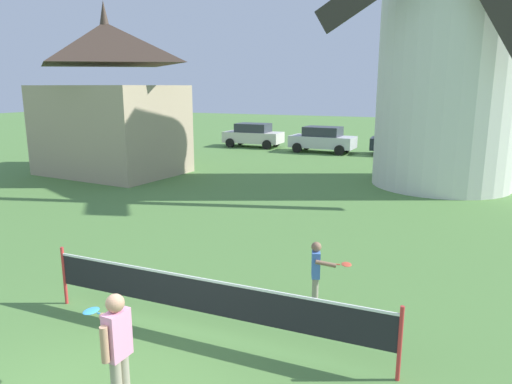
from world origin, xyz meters
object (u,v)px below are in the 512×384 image
player_near (117,344)px  chapel (109,102)px  windmill (453,19)px  parked_car_cream (253,135)px  player_far (317,270)px  parked_car_silver (323,139)px  parked_car_black (405,142)px  tennis_net (206,297)px

player_near → chapel: 17.36m
windmill → parked_car_cream: (-12.02, 8.49, -5.64)m
player_far → parked_car_silver: (-5.48, 20.23, 0.12)m
chapel → player_near: bearing=-50.1°
parked_car_cream → player_near: bearing=-70.1°
player_far → parked_car_cream: size_ratio=0.32×
windmill → player_near: size_ratio=8.79×
player_near → parked_car_black: size_ratio=0.39×
parked_car_cream → parked_car_black: same height
tennis_net → chapel: chapel is taller
windmill → player_near: 17.42m
player_near → player_far: bearing=68.3°
parked_car_silver → parked_car_black: (4.76, 0.56, -0.00)m
windmill → tennis_net: (-2.89, -14.28, -5.76)m
tennis_net → player_far: size_ratio=4.94×
player_near → windmill: bearing=79.3°
parked_car_cream → player_far: bearing=-63.6°
windmill → parked_car_cream: windmill is taller
parked_car_cream → chapel: chapel is taller
chapel → parked_car_black: bearing=43.8°
windmill → player_far: bearing=-97.2°
windmill → tennis_net: size_ratio=2.22×
tennis_net → chapel: size_ratio=0.79×
windmill → chapel: windmill is taller
tennis_net → player_near: player_near is taller
player_near → player_far: player_near is taller
windmill → player_near: windmill is taller
player_near → parked_car_cream: parked_car_cream is taller
chapel → player_far: bearing=-37.2°
tennis_net → parked_car_cream: 24.53m
parked_car_silver → player_near: bearing=-80.5°
player_near → player_far: 4.00m
player_near → parked_car_cream: size_ratio=0.39×
windmill → parked_car_cream: 15.76m
tennis_net → windmill: bearing=78.6°
tennis_net → player_far: bearing=53.7°
parked_car_cream → parked_car_silver: same height
player_far → parked_car_cream: (-10.44, 20.98, 0.12)m
player_near → parked_car_cream: 26.27m
windmill → parked_car_black: bearing=105.5°
tennis_net → chapel: bearing=134.9°
chapel → parked_car_cream: bearing=79.8°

